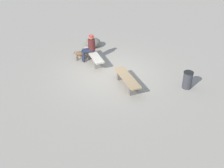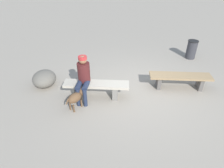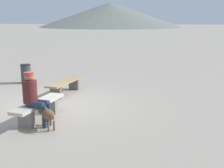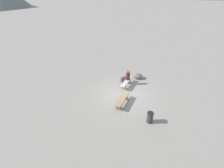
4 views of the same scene
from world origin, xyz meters
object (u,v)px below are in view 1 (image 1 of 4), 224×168
Objects in this scene: bench_left at (127,80)px; seated_person at (90,46)px; trash_bin at (188,80)px; boulder at (93,43)px; dog at (81,54)px; bench_right at (94,57)px.

bench_left is 1.48× the size of seated_person.
boulder is (5.57, 1.36, -0.12)m from trash_bin.
dog is at bearing 77.27° from seated_person.
bench_left is 2.32× the size of boulder.
dog is at bearing 20.73° from bench_left.
trash_bin is 0.90× the size of boulder.
trash_bin is at bearing -113.47° from bench_left.
trash_bin is (-4.50, -2.59, 0.01)m from dog.
dog is (3.11, 0.54, 0.03)m from bench_left.
boulder is at bearing 85.45° from dog.
bench_left is at bearing 55.74° from trash_bin.
bench_right is at bearing -8.29° from dog.
dog reaches higher than boulder.
seated_person is 1.74× the size of trash_bin.
dog is 0.68× the size of boulder.
seated_person is at bearing 18.04° from dog.
dog is (0.19, 0.38, -0.39)m from seated_person.
bench_left is 1.01× the size of bench_right.
seated_person reaches higher than bench_right.
boulder reaches higher than bench_left.
seated_person is at bearing 15.23° from bench_right.
seated_person is (0.34, 0.03, 0.43)m from bench_right.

